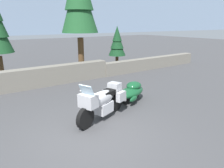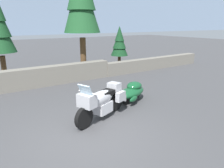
% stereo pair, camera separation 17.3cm
% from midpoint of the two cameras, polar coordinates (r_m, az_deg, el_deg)
% --- Properties ---
extents(ground_plane, '(80.00, 80.00, 0.00)m').
position_cam_midpoint_polar(ground_plane, '(6.00, -6.41, -13.92)').
color(ground_plane, '#424244').
extents(stone_guard_wall, '(24.00, 0.64, 0.96)m').
position_cam_midpoint_polar(stone_guard_wall, '(10.74, -22.16, 1.03)').
color(stone_guard_wall, slate).
rests_on(stone_guard_wall, ground).
extents(touring_motorcycle, '(2.21, 1.22, 1.33)m').
position_cam_midpoint_polar(touring_motorcycle, '(6.72, -3.49, -4.58)').
color(touring_motorcycle, black).
rests_on(touring_motorcycle, ground).
extents(car_shaped_trailer, '(2.19, 1.19, 0.76)m').
position_cam_midpoint_polar(car_shaped_trailer, '(8.35, 4.79, -1.96)').
color(car_shaped_trailer, black).
rests_on(car_shaped_trailer, ground).
extents(pine_tree_far_right, '(1.15, 1.15, 2.87)m').
position_cam_midpoint_polar(pine_tree_far_right, '(14.19, 1.04, 11.26)').
color(pine_tree_far_right, brown).
rests_on(pine_tree_far_right, ground).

